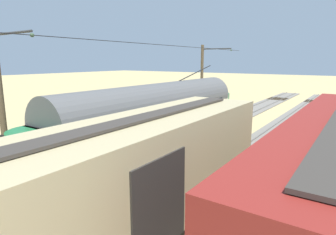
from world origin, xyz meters
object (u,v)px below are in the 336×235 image
object	(u,v)px
vintage_streetcar	(159,116)
spare_tie_stack	(107,147)
coach_far_siding	(118,188)
catenary_pole_foreground	(203,80)
catenary_pole_mid_near	(2,104)

from	to	relation	value
vintage_streetcar	spare_tie_stack	size ratio (longest dim) A/B	7.65
coach_far_siding	catenary_pole_foreground	xyz separation A→B (m)	(7.85, -19.99, 1.58)
catenary_pole_mid_near	catenary_pole_foreground	bearing A→B (deg)	-90.00
catenary_pole_mid_near	spare_tie_stack	xyz separation A→B (m)	(-0.11, -6.07, -3.48)
vintage_streetcar	catenary_pole_foreground	xyz separation A→B (m)	(2.84, -11.24, 1.48)
vintage_streetcar	spare_tie_stack	bearing A→B (deg)	33.63
vintage_streetcar	spare_tie_stack	world-z (taller)	vintage_streetcar
spare_tie_stack	catenary_pole_foreground	bearing A→B (deg)	-89.51
vintage_streetcar	spare_tie_stack	xyz separation A→B (m)	(2.73, 1.82, -2.00)
catenary_pole_mid_near	spare_tie_stack	distance (m)	7.00
coach_far_siding	spare_tie_stack	size ratio (longest dim) A/B	5.81
spare_tie_stack	coach_far_siding	bearing A→B (deg)	138.14
catenary_pole_foreground	spare_tie_stack	distance (m)	13.51
coach_far_siding	catenary_pole_foreground	distance (m)	21.54
catenary_pole_foreground	catenary_pole_mid_near	size ratio (longest dim) A/B	1.00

